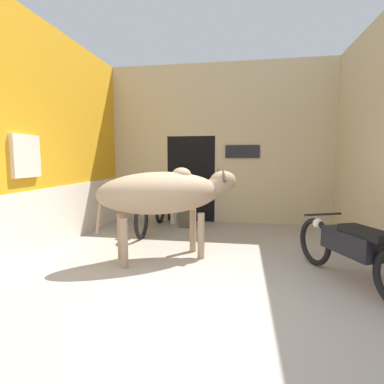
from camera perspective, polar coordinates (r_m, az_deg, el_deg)
name	(u,v)px	position (r m, az deg, el deg)	size (l,w,h in m)	color
ground_plane	(187,301)	(3.54, -1.02, -19.98)	(30.00, 30.00, 0.00)	#9E9389
wall_left_shopfront	(63,144)	(6.18, -23.30, 8.46)	(0.25, 4.19, 3.82)	orange
wall_back_with_doorway	(210,156)	(7.58, 3.52, 6.85)	(5.32, 0.93, 3.82)	#C6B289
wall_right_with_door	(384,138)	(5.60, 32.72, 8.58)	(0.22, 4.19, 3.82)	#C6B289
cow	(166,193)	(4.64, -4.98, -0.27)	(2.20, 1.54, 1.45)	tan
motorcycle_near	(351,248)	(4.26, 27.99, -9.45)	(0.92, 2.01, 0.80)	black
motorcycle_far	(152,209)	(6.61, -7.70, -3.16)	(0.58, 2.17, 0.83)	black
shopkeeper_seated	(186,197)	(6.88, -1.14, -1.00)	(0.41, 0.33, 1.29)	brown
plastic_stool	(174,213)	(7.24, -3.39, -4.05)	(0.28, 0.28, 0.48)	beige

